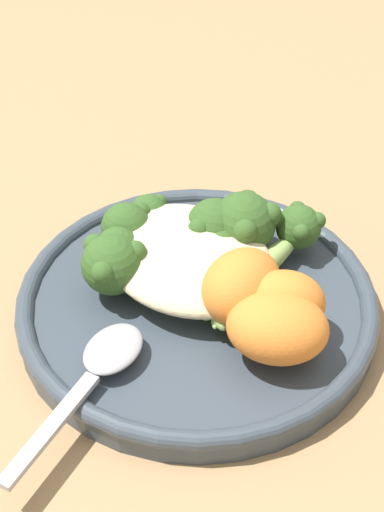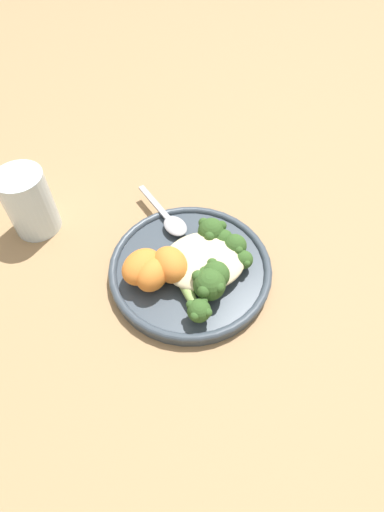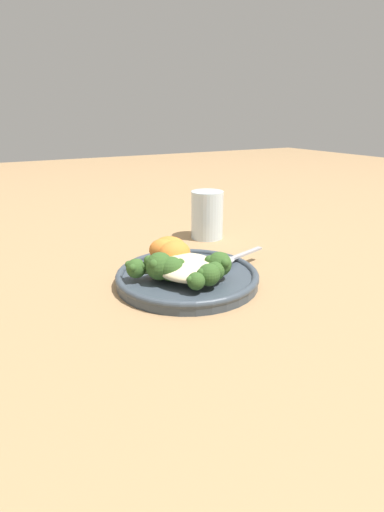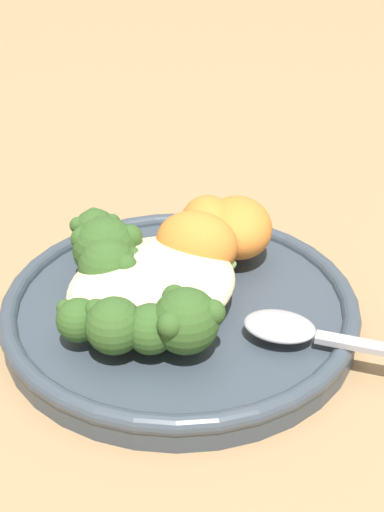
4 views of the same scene
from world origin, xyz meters
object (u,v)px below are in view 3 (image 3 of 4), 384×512
object	(u,v)px
broccoli_stalk_6	(208,270)
water_glass	(207,215)
broccoli_stalk_1	(162,265)
broccoli_stalk_4	(190,274)
sweet_potato_chunk_2	(170,248)
broccoli_stalk_5	(203,273)
broccoli_stalk_3	(173,268)
sweet_potato_chunk_1	(175,254)
plate	(187,277)
broccoli_stalk_0	(148,267)
broccoli_stalk_7	(210,264)
sweet_potato_chunk_0	(163,251)
spoon	(229,259)
quinoa_mound	(189,268)
broccoli_stalk_2	(176,266)

from	to	relation	value
broccoli_stalk_6	water_glass	world-z (taller)	water_glass
broccoli_stalk_1	broccoli_stalk_4	world-z (taller)	broccoli_stalk_1
sweet_potato_chunk_2	broccoli_stalk_4	bearing A→B (deg)	170.52
broccoli_stalk_4	broccoli_stalk_6	distance (m)	0.03
broccoli_stalk_5	broccoli_stalk_6	size ratio (longest dim) A/B	1.14
broccoli_stalk_3	water_glass	size ratio (longest dim) A/B	0.79
sweet_potato_chunk_1	sweet_potato_chunk_2	distance (m)	0.04
broccoli_stalk_1	broccoli_stalk_3	xyz separation A→B (m)	(-0.01, -0.01, -0.00)
plate	broccoli_stalk_6	size ratio (longest dim) A/B	2.22
broccoli_stalk_1	broccoli_stalk_5	distance (m)	0.07
broccoli_stalk_0	broccoli_stalk_5	bearing A→B (deg)	127.10
broccoli_stalk_5	broccoli_stalk_7	size ratio (longest dim) A/B	1.06
sweet_potato_chunk_1	sweet_potato_chunk_2	xyz separation A→B (m)	(0.04, -0.01, -0.00)
sweet_potato_chunk_0	water_glass	bearing A→B (deg)	-50.47
broccoli_stalk_6	sweet_potato_chunk_2	size ratio (longest dim) A/B	1.74
plate	sweet_potato_chunk_0	bearing A→B (deg)	15.02
sweet_potato_chunk_2	plate	bearing A→B (deg)	178.00
plate	broccoli_stalk_6	world-z (taller)	broccoli_stalk_6
broccoli_stalk_0	sweet_potato_chunk_1	distance (m)	0.06
broccoli_stalk_4	broccoli_stalk_7	distance (m)	0.04
broccoli_stalk_6	spoon	bearing A→B (deg)	110.89
broccoli_stalk_0	sweet_potato_chunk_1	bearing A→B (deg)	-171.00
broccoli_stalk_4	sweet_potato_chunk_0	xyz separation A→B (m)	(0.10, 0.00, 0.01)
quinoa_mound	sweet_potato_chunk_1	xyz separation A→B (m)	(0.05, -0.00, 0.01)
plate	sweet_potato_chunk_0	size ratio (longest dim) A/B	4.68
quinoa_mound	broccoli_stalk_5	world-z (taller)	broccoli_stalk_5
broccoli_stalk_1	sweet_potato_chunk_2	world-z (taller)	broccoli_stalk_1
broccoli_stalk_0	broccoli_stalk_7	world-z (taller)	broccoli_stalk_7
broccoli_stalk_4	broccoli_stalk_5	bearing A→B (deg)	67.26
broccoli_stalk_2	broccoli_stalk_3	bearing A→B (deg)	8.74
sweet_potato_chunk_2	broccoli_stalk_7	bearing A→B (deg)	-165.96
broccoli_stalk_7	quinoa_mound	bearing A→B (deg)	-127.93
broccoli_stalk_3	water_glass	bearing A→B (deg)	-179.89
quinoa_mound	broccoli_stalk_3	world-z (taller)	broccoli_stalk_3
plate	broccoli_stalk_6	xyz separation A→B (m)	(-0.04, -0.01, 0.02)
broccoli_stalk_0	quinoa_mound	bearing A→B (deg)	138.48
broccoli_stalk_4	broccoli_stalk_7	bearing A→B (deg)	118.27
quinoa_mound	broccoli_stalk_0	xyz separation A→B (m)	(0.04, 0.05, -0.00)
sweet_potato_chunk_1	water_glass	xyz separation A→B (m)	(0.17, -0.17, 0.01)
broccoli_stalk_1	broccoli_stalk_6	size ratio (longest dim) A/B	0.93
plate	broccoli_stalk_2	distance (m)	0.03
broccoli_stalk_2	sweet_potato_chunk_2	bearing A→B (deg)	-153.39
broccoli_stalk_4	sweet_potato_chunk_0	world-z (taller)	sweet_potato_chunk_0
sweet_potato_chunk_0	quinoa_mound	bearing A→B (deg)	-175.42
broccoli_stalk_2	water_glass	size ratio (longest dim) A/B	0.72
broccoli_stalk_1	sweet_potato_chunk_2	size ratio (longest dim) A/B	1.62
broccoli_stalk_5	sweet_potato_chunk_2	bearing A→B (deg)	179.13
broccoli_stalk_2	broccoli_stalk_3	distance (m)	0.02
broccoli_stalk_2	broccoli_stalk_3	world-z (taller)	broccoli_stalk_3
broccoli_stalk_1	spoon	bearing A→B (deg)	154.23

